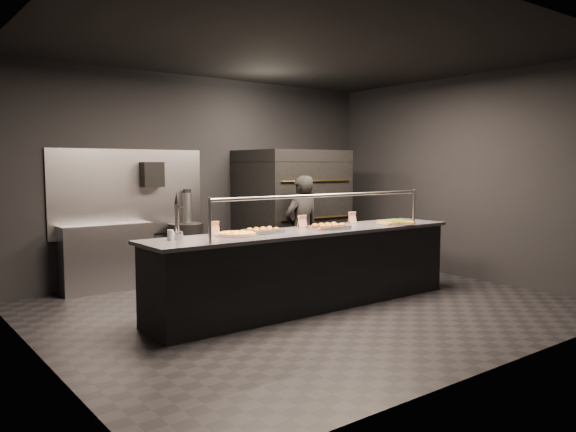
{
  "coord_description": "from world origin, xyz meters",
  "views": [
    {
      "loc": [
        -4.18,
        -5.05,
        1.67
      ],
      "look_at": [
        -0.17,
        0.2,
        1.08
      ],
      "focal_mm": 35.0,
      "sensor_mm": 36.0,
      "label": 1
    }
  ],
  "objects_px": {
    "prep_shelf": "(107,257)",
    "towel_dispenser": "(152,175)",
    "pizza_oven": "(291,211)",
    "slider_tray_b": "(329,227)",
    "beer_tap": "(177,226)",
    "round_pizza": "(237,234)",
    "fire_extinguisher": "(187,207)",
    "trash_bin": "(186,253)",
    "square_pizza": "(396,223)",
    "service_counter": "(309,268)",
    "worker": "(302,230)",
    "slider_tray_a": "(263,231)"
  },
  "relations": [
    {
      "from": "prep_shelf",
      "to": "towel_dispenser",
      "type": "bearing_deg",
      "value": 5.71
    },
    {
      "from": "pizza_oven",
      "to": "slider_tray_b",
      "type": "distance_m",
      "value": 2.17
    },
    {
      "from": "beer_tap",
      "to": "round_pizza",
      "type": "bearing_deg",
      "value": -9.74
    },
    {
      "from": "fire_extinguisher",
      "to": "slider_tray_b",
      "type": "relative_size",
      "value": 1.0
    },
    {
      "from": "towel_dispenser",
      "to": "round_pizza",
      "type": "relative_size",
      "value": 0.73
    },
    {
      "from": "trash_bin",
      "to": "slider_tray_b",
      "type": "bearing_deg",
      "value": -72.13
    },
    {
      "from": "towel_dispenser",
      "to": "square_pizza",
      "type": "xyz_separation_m",
      "value": [
        2.23,
        -2.54,
        -0.61
      ]
    },
    {
      "from": "fire_extinguisher",
      "to": "trash_bin",
      "type": "distance_m",
      "value": 0.68
    },
    {
      "from": "service_counter",
      "to": "slider_tray_b",
      "type": "distance_m",
      "value": 0.55
    },
    {
      "from": "fire_extinguisher",
      "to": "worker",
      "type": "relative_size",
      "value": 0.33
    },
    {
      "from": "pizza_oven",
      "to": "towel_dispenser",
      "type": "distance_m",
      "value": 2.23
    },
    {
      "from": "towel_dispenser",
      "to": "slider_tray_b",
      "type": "xyz_separation_m",
      "value": [
        1.15,
        -2.45,
        -0.6
      ]
    },
    {
      "from": "prep_shelf",
      "to": "square_pizza",
      "type": "bearing_deg",
      "value": -40.18
    },
    {
      "from": "pizza_oven",
      "to": "round_pizza",
      "type": "bearing_deg",
      "value": -139.87
    },
    {
      "from": "pizza_oven",
      "to": "trash_bin",
      "type": "height_order",
      "value": "pizza_oven"
    },
    {
      "from": "beer_tap",
      "to": "slider_tray_b",
      "type": "height_order",
      "value": "beer_tap"
    },
    {
      "from": "prep_shelf",
      "to": "square_pizza",
      "type": "distance_m",
      "value": 3.86
    },
    {
      "from": "prep_shelf",
      "to": "fire_extinguisher",
      "type": "height_order",
      "value": "fire_extinguisher"
    },
    {
      "from": "square_pizza",
      "to": "slider_tray_b",
      "type": "bearing_deg",
      "value": 174.98
    },
    {
      "from": "fire_extinguisher",
      "to": "worker",
      "type": "xyz_separation_m",
      "value": [
        1.07,
        -1.36,
        -0.29
      ]
    },
    {
      "from": "slider_tray_b",
      "to": "worker",
      "type": "bearing_deg",
      "value": 66.79
    },
    {
      "from": "service_counter",
      "to": "beer_tap",
      "type": "height_order",
      "value": "beer_tap"
    },
    {
      "from": "prep_shelf",
      "to": "square_pizza",
      "type": "height_order",
      "value": "square_pizza"
    },
    {
      "from": "slider_tray_a",
      "to": "fire_extinguisher",
      "type": "bearing_deg",
      "value": 83.81
    },
    {
      "from": "towel_dispenser",
      "to": "slider_tray_a",
      "type": "xyz_separation_m",
      "value": [
        0.3,
        -2.3,
        -0.61
      ]
    },
    {
      "from": "beer_tap",
      "to": "square_pizza",
      "type": "height_order",
      "value": "beer_tap"
    },
    {
      "from": "pizza_oven",
      "to": "round_pizza",
      "type": "distance_m",
      "value": 2.81
    },
    {
      "from": "service_counter",
      "to": "beer_tap",
      "type": "xyz_separation_m",
      "value": [
        -1.6,
        0.2,
        0.6
      ]
    },
    {
      "from": "square_pizza",
      "to": "pizza_oven",
      "type": "bearing_deg",
      "value": 93.5
    },
    {
      "from": "prep_shelf",
      "to": "beer_tap",
      "type": "height_order",
      "value": "beer_tap"
    },
    {
      "from": "towel_dispenser",
      "to": "fire_extinguisher",
      "type": "bearing_deg",
      "value": 1.04
    },
    {
      "from": "pizza_oven",
      "to": "square_pizza",
      "type": "height_order",
      "value": "pizza_oven"
    },
    {
      "from": "pizza_oven",
      "to": "beer_tap",
      "type": "distance_m",
      "value": 3.28
    },
    {
      "from": "square_pizza",
      "to": "trash_bin",
      "type": "bearing_deg",
      "value": 127.4
    },
    {
      "from": "fire_extinguisher",
      "to": "slider_tray_a",
      "type": "bearing_deg",
      "value": -96.19
    },
    {
      "from": "beer_tap",
      "to": "slider_tray_a",
      "type": "xyz_separation_m",
      "value": [
        1.0,
        -0.11,
        -0.12
      ]
    },
    {
      "from": "slider_tray_a",
      "to": "slider_tray_b",
      "type": "height_order",
      "value": "slider_tray_b"
    },
    {
      "from": "prep_shelf",
      "to": "service_counter",
      "type": "bearing_deg",
      "value": -55.41
    },
    {
      "from": "service_counter",
      "to": "pizza_oven",
      "type": "height_order",
      "value": "pizza_oven"
    },
    {
      "from": "towel_dispenser",
      "to": "pizza_oven",
      "type": "bearing_deg",
      "value": -13.14
    },
    {
      "from": "prep_shelf",
      "to": "slider_tray_b",
      "type": "height_order",
      "value": "slider_tray_b"
    },
    {
      "from": "service_counter",
      "to": "trash_bin",
      "type": "distance_m",
      "value": 2.27
    },
    {
      "from": "fire_extinguisher",
      "to": "slider_tray_a",
      "type": "distance_m",
      "value": 2.32
    },
    {
      "from": "slider_tray_b",
      "to": "round_pizza",
      "type": "bearing_deg",
      "value": 173.25
    },
    {
      "from": "pizza_oven",
      "to": "towel_dispenser",
      "type": "xyz_separation_m",
      "value": [
        -2.1,
        0.49,
        0.58
      ]
    },
    {
      "from": "pizza_oven",
      "to": "slider_tray_b",
      "type": "xyz_separation_m",
      "value": [
        -0.95,
        -1.96,
        -0.02
      ]
    },
    {
      "from": "towel_dispenser",
      "to": "slider_tray_b",
      "type": "bearing_deg",
      "value": -64.82
    },
    {
      "from": "slider_tray_a",
      "to": "square_pizza",
      "type": "bearing_deg",
      "value": -7.19
    },
    {
      "from": "pizza_oven",
      "to": "fire_extinguisher",
      "type": "relative_size",
      "value": 3.78
    },
    {
      "from": "service_counter",
      "to": "trash_bin",
      "type": "bearing_deg",
      "value": 102.28
    }
  ]
}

